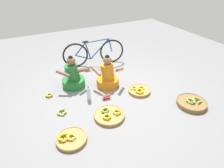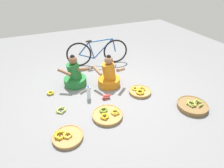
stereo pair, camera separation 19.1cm
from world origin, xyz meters
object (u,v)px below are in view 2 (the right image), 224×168
at_px(banana_basket_back_center, 107,115).
at_px(banana_basket_front_right, 67,137).
at_px(water_bottle, 89,93).
at_px(vendor_woman_front, 109,76).
at_px(loose_bananas_near_vendor, 61,110).
at_px(packet_carton_stack, 106,97).
at_px(banana_basket_front_center, 192,106).
at_px(loose_bananas_mid_left, 51,93).
at_px(vendor_woman_behind, 75,76).
at_px(bicycle_leaning, 97,52).
at_px(banana_basket_front_left, 140,91).

height_order(banana_basket_back_center, banana_basket_front_right, same).
bearing_deg(banana_basket_back_center, water_bottle, 102.27).
xyz_separation_m(vendor_woman_front, loose_bananas_near_vendor, (-1.23, -0.49, -0.22)).
bearing_deg(packet_carton_stack, banana_basket_front_center, -33.49).
bearing_deg(loose_bananas_mid_left, vendor_woman_front, -7.47).
bearing_deg(water_bottle, banana_basket_front_right, -126.36).
relative_size(banana_basket_front_right, loose_bananas_near_vendor, 2.25).
bearing_deg(loose_bananas_near_vendor, vendor_woman_behind, 58.50).
bearing_deg(bicycle_leaning, banana_basket_back_center, -105.42).
distance_m(bicycle_leaning, water_bottle, 1.66).
distance_m(vendor_woman_behind, banana_basket_front_right, 1.66).
xyz_separation_m(loose_bananas_mid_left, water_bottle, (0.72, -0.50, 0.12)).
bearing_deg(loose_bananas_mid_left, banana_basket_front_left, -22.40).
bearing_deg(banana_basket_front_right, bicycle_leaning, 59.47).
distance_m(bicycle_leaning, banana_basket_front_right, 2.76).
height_order(banana_basket_front_center, banana_basket_back_center, banana_basket_front_center).
relative_size(vendor_woman_behind, banana_basket_front_center, 1.28).
distance_m(vendor_woman_front, banana_basket_front_right, 1.77).
distance_m(banana_basket_front_right, banana_basket_front_left, 1.87).
bearing_deg(vendor_woman_behind, loose_bananas_near_vendor, -121.50).
bearing_deg(water_bottle, banana_basket_front_left, -12.71).
bearing_deg(water_bottle, loose_bananas_mid_left, 145.16).
height_order(vendor_woman_front, bicycle_leaning, vendor_woman_front).
relative_size(banana_basket_front_center, banana_basket_front_right, 1.18).
height_order(banana_basket_front_left, packet_carton_stack, banana_basket_front_left).
distance_m(banana_basket_front_left, loose_bananas_mid_left, 1.97).
bearing_deg(banana_basket_front_center, bicycle_leaning, 112.33).
height_order(bicycle_leaning, loose_bananas_near_vendor, bicycle_leaning).
distance_m(banana_basket_back_center, water_bottle, 0.69).
relative_size(banana_basket_front_right, banana_basket_front_left, 1.03).
xyz_separation_m(bicycle_leaning, loose_bananas_mid_left, (-1.46, -0.96, -0.33)).
distance_m(bicycle_leaning, banana_basket_front_left, 1.78).
bearing_deg(packet_carton_stack, bicycle_leaning, 76.06).
relative_size(loose_bananas_near_vendor, water_bottle, 0.70).
xyz_separation_m(banana_basket_front_center, packet_carton_stack, (-1.46, 0.97, -0.01)).
height_order(vendor_woman_behind, banana_basket_front_right, vendor_woman_behind).
distance_m(vendor_woman_behind, banana_basket_back_center, 1.38).
distance_m(vendor_woman_front, vendor_woman_behind, 0.79).
xyz_separation_m(water_bottle, packet_carton_stack, (0.34, -0.14, -0.11)).
bearing_deg(water_bottle, banana_basket_front_center, -31.73).
relative_size(bicycle_leaning, loose_bananas_mid_left, 8.90).
distance_m(loose_bananas_mid_left, packet_carton_stack, 1.24).
xyz_separation_m(bicycle_leaning, banana_basket_front_right, (-1.39, -2.36, -0.32)).
relative_size(vendor_woman_behind, loose_bananas_mid_left, 4.04).
height_order(vendor_woman_front, banana_basket_front_right, vendor_woman_front).
distance_m(banana_basket_back_center, loose_bananas_mid_left, 1.46).
xyz_separation_m(banana_basket_front_right, banana_basket_front_left, (1.76, 0.64, 0.00)).
bearing_deg(banana_basket_front_center, banana_basket_back_center, 165.06).
relative_size(bicycle_leaning, banana_basket_front_center, 2.82).
bearing_deg(packet_carton_stack, loose_bananas_near_vendor, -178.96).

